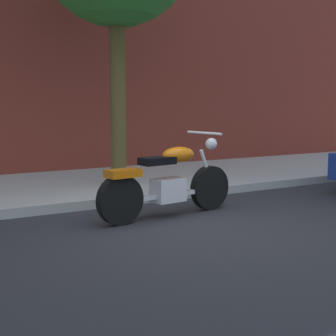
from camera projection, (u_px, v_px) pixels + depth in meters
The scene contains 3 objects.
ground_plane at pixel (195, 226), 6.28m from camera, with size 60.00×60.00×0.00m, color #28282D.
sidewalk at pixel (95, 185), 9.07m from camera, with size 19.11×3.39×0.14m, color #A6A6A6.
motorcycle at pixel (168, 183), 6.76m from camera, with size 2.17×0.70×1.14m.
Camera 1 is at (-3.42, -5.10, 1.52)m, focal length 53.39 mm.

